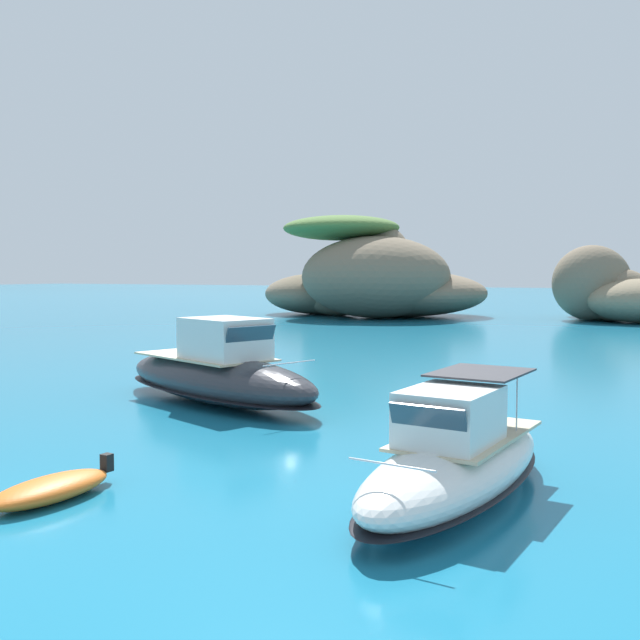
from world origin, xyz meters
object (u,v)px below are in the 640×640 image
object	(u,v)px
islet_small	(607,290)
motorboat_white	(456,461)
motorboat_charcoal	(218,374)
dinghy_tender	(51,488)
islet_large	(372,281)

from	to	relation	value
islet_small	motorboat_white	size ratio (longest dim) A/B	2.24
motorboat_charcoal	dinghy_tender	world-z (taller)	motorboat_charcoal
motorboat_charcoal	motorboat_white	size ratio (longest dim) A/B	1.33
motorboat_white	dinghy_tender	distance (m)	7.67
dinghy_tender	islet_large	bearing A→B (deg)	105.69
islet_small	motorboat_white	world-z (taller)	islet_small
islet_small	motorboat_charcoal	xyz separation A→B (m)	(-8.43, -49.66, -1.79)
motorboat_charcoal	dinghy_tender	xyz separation A→B (m)	(2.87, -9.84, -0.72)
islet_large	dinghy_tender	xyz separation A→B (m)	(15.48, -55.13, -3.25)
islet_large	dinghy_tender	size ratio (longest dim) A/B	9.58
motorboat_white	dinghy_tender	bearing A→B (deg)	-153.76
islet_large	dinghy_tender	world-z (taller)	islet_large
islet_small	motorboat_white	distance (m)	56.16
dinghy_tender	islet_small	bearing A→B (deg)	84.66
motorboat_charcoal	dinghy_tender	size ratio (longest dim) A/B	3.52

